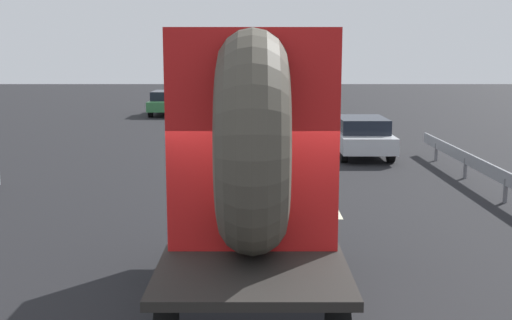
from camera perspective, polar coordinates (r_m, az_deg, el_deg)
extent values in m
cylinder|color=black|center=(10.00, -4.90, -7.08)|extent=(0.28, 0.93, 0.93)
cylinder|color=black|center=(10.00, 4.93, -7.09)|extent=(0.28, 0.93, 0.93)
cube|color=black|center=(8.28, -0.03, -7.38)|extent=(1.30, 5.10, 0.25)
cube|color=black|center=(9.68, 0.02, 0.00)|extent=(2.00, 1.84, 1.35)
cube|color=black|center=(9.58, 0.01, 1.70)|extent=(2.02, 1.75, 0.44)
cube|color=black|center=(7.35, -0.06, -8.18)|extent=(2.00, 3.25, 0.10)
cube|color=black|center=(8.73, -0.01, -1.24)|extent=(1.80, 0.08, 1.10)
torus|color=#474238|center=(6.91, -0.07, 1.60)|extent=(0.76, 2.46, 2.46)
cube|color=red|center=(6.91, -0.07, 1.60)|extent=(1.90, 0.03, 2.46)
cylinder|color=black|center=(22.08, 7.25, 1.66)|extent=(0.20, 0.59, 0.59)
cylinder|color=black|center=(22.30, 10.92, 1.64)|extent=(0.20, 0.59, 0.59)
cylinder|color=black|center=(19.65, 8.12, 0.65)|extent=(0.20, 0.59, 0.59)
cylinder|color=black|center=(19.90, 12.23, 0.63)|extent=(0.20, 0.59, 0.59)
cube|color=silver|center=(20.93, 9.63, 1.86)|extent=(1.66, 3.87, 0.51)
cube|color=black|center=(20.78, 9.71, 3.15)|extent=(1.49, 2.17, 0.46)
cube|color=gray|center=(16.55, 20.03, -0.64)|extent=(0.06, 11.11, 0.32)
cylinder|color=slate|center=(15.32, 21.71, -2.58)|extent=(0.10, 0.10, 0.55)
cylinder|color=slate|center=(17.89, 18.50, -0.71)|extent=(0.10, 0.10, 0.55)
cylinder|color=slate|center=(20.51, 16.10, 0.68)|extent=(0.10, 0.10, 0.55)
cube|color=beige|center=(14.32, -6.86, -3.89)|extent=(0.16, 2.09, 0.01)
cube|color=beige|center=(14.02, 7.17, -4.19)|extent=(0.16, 2.12, 0.01)
cylinder|color=black|center=(36.03, -8.56, 4.72)|extent=(0.21, 0.60, 0.60)
cylinder|color=black|center=(35.84, -6.24, 4.74)|extent=(0.21, 0.60, 0.60)
cylinder|color=black|center=(33.55, -9.21, 4.34)|extent=(0.21, 0.60, 0.60)
cylinder|color=black|center=(33.34, -6.72, 4.37)|extent=(0.21, 0.60, 0.60)
cube|color=#33723F|center=(34.66, -7.68, 4.97)|extent=(1.69, 3.94, 0.52)
cube|color=black|center=(34.53, -7.72, 5.77)|extent=(1.52, 2.20, 0.47)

